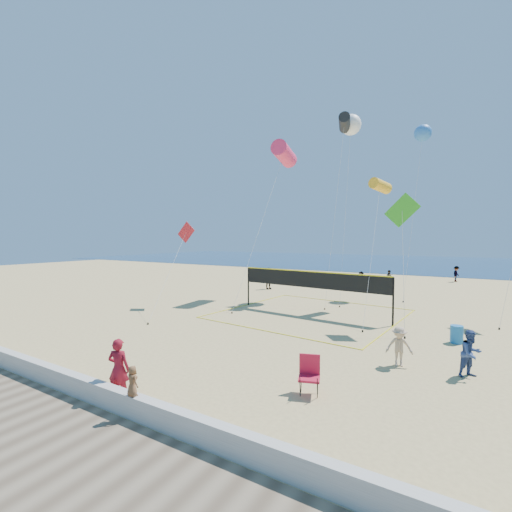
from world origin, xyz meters
The scene contains 22 objects.
ground centered at (0.00, 0.00, 0.00)m, with size 120.00×120.00×0.00m, color tan.
ocean centered at (0.00, 62.00, 0.01)m, with size 140.00×50.00×0.03m, color navy.
seawall centered at (0.00, -3.00, 0.30)m, with size 32.00×0.30×0.60m, color silver.
boardwalk centered at (0.00, -5.00, 0.01)m, with size 32.00×3.60×0.03m, color #776751.
woman centered at (-2.01, -2.51, 0.87)m, with size 0.64×0.42×1.75m, color maroon.
toddler centered at (-0.75, -3.06, 0.99)m, with size 0.38×0.25×0.77m, color brown.
bystander_a centered at (6.71, 4.45, 0.79)m, with size 0.76×0.60×1.57m, color navy.
bystander_b centered at (4.52, 4.30, 0.71)m, with size 0.92×0.53×1.42m, color tan.
far_person_0 centered at (-8.43, 18.18, 0.97)m, with size 1.14×0.47×1.94m, color gray.
far_person_1 centered at (-1.12, 21.95, 0.83)m, with size 1.53×0.49×1.65m, color gray.
far_person_3 centered at (0.48, 26.70, 0.73)m, with size 0.71×0.55×1.45m, color gray.
far_person_4 centered at (6.13, 32.86, 0.83)m, with size 1.07×0.62×1.66m, color gray.
camp_chair centered at (2.57, 0.58, 0.65)m, with size 0.76×0.88×1.26m.
trash_barrel centered at (6.29, 8.47, 0.39)m, with size 0.52×0.52×0.77m, color #1B69AF.
volleyball_net centered at (-1.37, 10.62, 1.81)m, with size 10.72×10.58×2.62m.
kite_0 centered at (-5.62, 15.57, 11.15)m, with size 1.69×8.94×11.98m.
kite_1 centered at (-1.43, 17.37, 13.33)m, with size 1.32×6.24×13.89m.
kite_2 centered at (1.71, 14.95, 8.03)m, with size 1.31×7.83×8.53m.
kite_3 centered at (-9.56, 8.51, 4.72)m, with size 2.59×5.18×5.74m.
kite_4 centered at (3.78, 9.83, 5.77)m, with size 1.76×2.07×6.87m.
kite_6 centered at (-1.31, 18.66, 13.52)m, with size 1.85×6.11×14.33m.
kite_7 centered at (3.53, 22.20, 13.06)m, with size 1.72×5.55×13.73m.
Camera 1 is at (6.27, -8.74, 4.60)m, focal length 24.00 mm.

